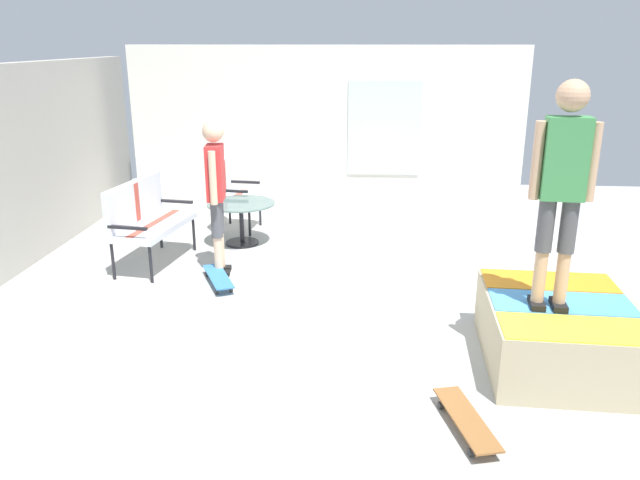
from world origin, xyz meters
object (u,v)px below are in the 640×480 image
(skate_ramp, at_px, (562,333))
(patio_bench, at_px, (145,215))
(patio_chair_near_house, at_px, (231,188))
(person_skater, at_px, (563,179))
(person_watching, at_px, (216,186))
(skateboard_spare, at_px, (466,419))
(patio_table, at_px, (241,215))
(skateboard_by_bench, at_px, (218,277))

(skate_ramp, distance_m, patio_bench, 4.83)
(patio_chair_near_house, relative_size, person_skater, 0.57)
(skate_ramp, bearing_deg, person_skater, 120.61)
(patio_chair_near_house, distance_m, person_watching, 1.83)
(patio_chair_near_house, distance_m, skateboard_spare, 5.41)
(skate_ramp, distance_m, skateboard_spare, 1.40)
(patio_table, height_order, skateboard_spare, patio_table)
(patio_table, distance_m, person_skater, 4.56)
(patio_table, height_order, person_watching, person_watching)
(patio_chair_near_house, bearing_deg, person_watching, -172.68)
(patio_bench, distance_m, person_watching, 1.08)
(skate_ramp, distance_m, patio_chair_near_house, 5.13)
(patio_chair_near_house, height_order, skateboard_by_bench, patio_chair_near_house)
(person_skater, relative_size, skateboard_spare, 2.17)
(person_watching, bearing_deg, patio_chair_near_house, 7.32)
(skate_ramp, height_order, skateboard_spare, skate_ramp)
(patio_table, bearing_deg, skateboard_spare, -149.52)
(patio_chair_near_house, xyz_separation_m, patio_table, (-0.66, -0.28, -0.21))
(patio_bench, xyz_separation_m, person_skater, (-2.27, -4.12, 1.00))
(person_skater, bearing_deg, skateboard_spare, 140.80)
(patio_bench, xyz_separation_m, skateboard_by_bench, (-0.62, -1.01, -0.53))
(person_watching, bearing_deg, person_skater, -122.31)
(patio_bench, bearing_deg, skate_ramp, -116.67)
(patio_bench, bearing_deg, skateboard_by_bench, -121.40)
(patio_chair_near_house, xyz_separation_m, person_watching, (-1.76, -0.23, 0.44))
(skateboard_spare, bearing_deg, patio_chair_near_house, 29.44)
(patio_chair_near_house, bearing_deg, skateboard_spare, -150.56)
(patio_bench, height_order, person_skater, person_skater)
(patio_bench, height_order, patio_chair_near_house, same)
(skate_ramp, distance_m, skateboard_by_bench, 3.64)
(person_skater, height_order, skateboard_by_bench, person_skater)
(patio_bench, distance_m, skateboard_spare, 4.67)
(patio_bench, relative_size, person_skater, 0.74)
(skateboard_by_bench, bearing_deg, patio_bench, 58.60)
(patio_table, distance_m, skateboard_by_bench, 1.49)
(skate_ramp, height_order, patio_table, patio_table)
(skate_ramp, bearing_deg, patio_bench, 63.33)
(skateboard_by_bench, bearing_deg, person_skater, -117.99)
(patio_chair_near_house, bearing_deg, patio_bench, 154.21)
(patio_chair_near_house, xyz_separation_m, skateboard_by_bench, (-2.12, -0.29, -0.53))
(skate_ramp, relative_size, patio_chair_near_house, 1.94)
(patio_bench, bearing_deg, skateboard_spare, -133.41)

